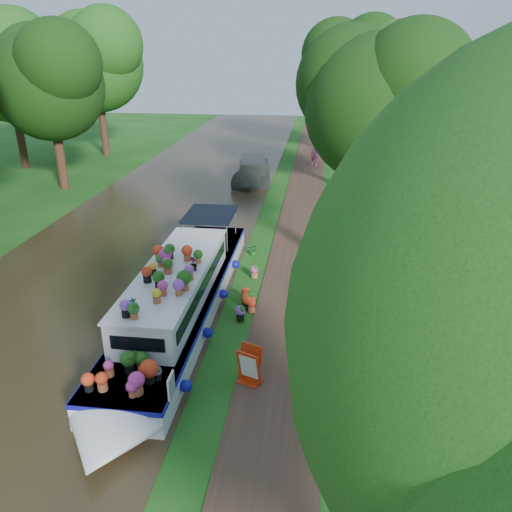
# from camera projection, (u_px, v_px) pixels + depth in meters

# --- Properties ---
(ground) EXTENTS (100.00, 100.00, 0.00)m
(ground) POSITION_uv_depth(u_px,v_px,m) (251.00, 314.00, 16.39)
(ground) COLOR #164D13
(ground) RESTS_ON ground
(canal_water) EXTENTS (10.00, 100.00, 0.02)m
(canal_water) POSITION_uv_depth(u_px,v_px,m) (78.00, 303.00, 17.08)
(canal_water) COLOR black
(canal_water) RESTS_ON ground
(towpath) EXTENTS (2.20, 100.00, 0.03)m
(towpath) POSITION_uv_depth(u_px,v_px,m) (287.00, 316.00, 16.24)
(towpath) COLOR #412B1E
(towpath) RESTS_ON ground
(plant_boat) EXTENTS (2.29, 13.52, 2.29)m
(plant_boat) POSITION_uv_depth(u_px,v_px,m) (177.00, 298.00, 15.65)
(plant_boat) COLOR silver
(plant_boat) RESTS_ON canal_water
(tree_near_overhang) EXTENTS (5.52, 5.28, 8.99)m
(tree_near_overhang) POSITION_uv_depth(u_px,v_px,m) (379.00, 97.00, 16.17)
(tree_near_overhang) COLOR #331D11
(tree_near_overhang) RESTS_ON ground
(tree_near_mid) EXTENTS (6.90, 6.60, 9.40)m
(tree_near_mid) POSITION_uv_depth(u_px,v_px,m) (370.00, 79.00, 27.12)
(tree_near_mid) COLOR #331D11
(tree_near_mid) RESTS_ON ground
(tree_near_far) EXTENTS (7.59, 7.26, 10.30)m
(tree_near_far) POSITION_uv_depth(u_px,v_px,m) (351.00, 61.00, 36.99)
(tree_near_far) COLOR #331D11
(tree_near_far) RESTS_ON ground
(tree_far_c) EXTENTS (7.13, 6.82, 9.59)m
(tree_far_c) POSITION_uv_depth(u_px,v_px,m) (48.00, 76.00, 28.27)
(tree_far_c) COLOR #331D11
(tree_far_c) RESTS_ON ground
(tree_far_d) EXTENTS (8.05, 7.70, 10.85)m
(tree_far_d) POSITION_uv_depth(u_px,v_px,m) (95.00, 56.00, 37.25)
(tree_far_d) COLOR #331D11
(tree_far_d) RESTS_ON ground
(tree_far_h) EXTENTS (7.82, 7.48, 10.49)m
(tree_far_h) POSITION_uv_depth(u_px,v_px,m) (7.00, 62.00, 33.25)
(tree_far_h) COLOR #331D11
(tree_far_h) RESTS_ON ground
(second_boat) EXTENTS (2.77, 7.17, 1.35)m
(second_boat) POSITION_uv_depth(u_px,v_px,m) (253.00, 171.00, 32.61)
(second_boat) COLOR black
(second_boat) RESTS_ON canal_water
(sandwich_board) EXTENTS (0.68, 0.71, 1.00)m
(sandwich_board) POSITION_uv_depth(u_px,v_px,m) (249.00, 367.00, 12.90)
(sandwich_board) COLOR #BD2F0D
(sandwich_board) RESTS_ON towpath
(pedestrian_pink) EXTENTS (0.73, 0.61, 1.69)m
(pedestrian_pink) POSITION_uv_depth(u_px,v_px,m) (315.00, 154.00, 36.11)
(pedestrian_pink) COLOR #C85276
(pedestrian_pink) RESTS_ON towpath
(verge_plant) EXTENTS (0.51, 0.47, 0.48)m
(verge_plant) POSITION_uv_depth(u_px,v_px,m) (254.00, 250.00, 20.93)
(verge_plant) COLOR #1E6724
(verge_plant) RESTS_ON ground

